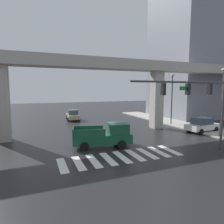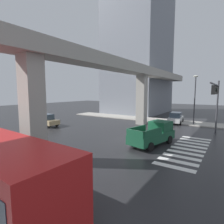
% 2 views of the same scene
% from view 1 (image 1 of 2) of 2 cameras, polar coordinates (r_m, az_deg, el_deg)
% --- Properties ---
extents(ground_plane, '(120.00, 120.00, 0.00)m').
position_cam_1_polar(ground_plane, '(19.30, -3.25, -8.55)').
color(ground_plane, '#232326').
extents(crosswalk_stripes, '(9.35, 2.80, 0.01)m').
position_cam_1_polar(crosswalk_stripes, '(14.94, 2.94, -13.11)').
color(crosswalk_stripes, silver).
rests_on(crosswalk_stripes, ground).
extents(elevated_overpass, '(57.80, 2.32, 8.60)m').
position_cam_1_polar(elevated_overpass, '(22.13, -6.37, 12.73)').
color(elevated_overpass, '#ADA89E').
rests_on(elevated_overpass, ground).
extents(office_building, '(15.23, 11.65, 28.09)m').
position_cam_1_polar(office_building, '(41.80, 24.25, 18.48)').
color(office_building, gray).
rests_on(office_building, ground).
extents(sidewalk_east, '(4.00, 36.00, 0.15)m').
position_cam_1_polar(sidewalk_east, '(28.09, 22.49, -4.09)').
color(sidewalk_east, '#ADA89E').
rests_on(sidewalk_east, ground).
extents(pickup_truck, '(5.38, 2.92, 2.08)m').
position_cam_1_polar(pickup_truck, '(17.20, -1.93, -7.03)').
color(pickup_truck, '#14472D').
rests_on(pickup_truck, ground).
extents(sedan_tan, '(2.18, 4.41, 1.72)m').
position_cam_1_polar(sedan_tan, '(32.84, -11.53, -0.86)').
color(sedan_tan, tan).
rests_on(sedan_tan, ground).
extents(sedan_white, '(4.46, 2.30, 1.72)m').
position_cam_1_polar(sedan_white, '(25.52, 25.15, -3.48)').
color(sedan_white, silver).
rests_on(sedan_white, ground).
extents(traffic_signal_mast, '(8.69, 0.32, 6.20)m').
position_cam_1_polar(traffic_signal_mast, '(16.33, 24.37, 4.33)').
color(traffic_signal_mast, '#38383D').
rests_on(traffic_signal_mast, ground).
extents(street_lamp_near_corner, '(0.44, 0.70, 7.24)m').
position_cam_1_polar(street_lamp_near_corner, '(23.25, 29.91, 4.53)').
color(street_lamp_near_corner, '#38383D').
rests_on(street_lamp_near_corner, ground).
extents(street_lamp_mid_block, '(0.44, 0.70, 7.24)m').
position_cam_1_polar(street_lamp_mid_block, '(28.91, 17.33, 5.35)').
color(street_lamp_mid_block, '#38383D').
rests_on(street_lamp_mid_block, ground).
extents(fire_hydrant, '(0.24, 0.24, 0.85)m').
position_cam_1_polar(fire_hydrant, '(25.12, 24.03, -4.55)').
color(fire_hydrant, red).
rests_on(fire_hydrant, ground).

